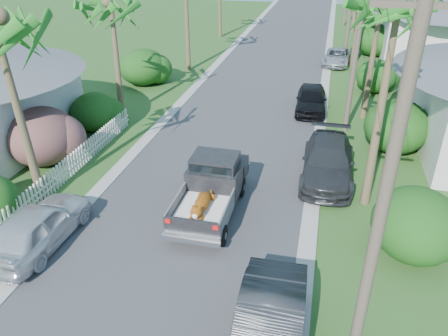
% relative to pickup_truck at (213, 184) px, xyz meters
% --- Properties ---
extents(ground, '(120.00, 120.00, 0.00)m').
position_rel_pickup_truck_xyz_m(ground, '(-0.60, -4.20, -1.01)').
color(ground, '#345A21').
rests_on(ground, ground).
extents(road, '(8.00, 100.00, 0.02)m').
position_rel_pickup_truck_xyz_m(road, '(-0.60, 20.80, -1.00)').
color(road, '#38383A').
rests_on(road, ground).
extents(curb_left, '(0.60, 100.00, 0.06)m').
position_rel_pickup_truck_xyz_m(curb_left, '(-4.90, 20.80, -0.98)').
color(curb_left, '#A5A39E').
rests_on(curb_left, ground).
extents(curb_right, '(0.60, 100.00, 0.06)m').
position_rel_pickup_truck_xyz_m(curb_right, '(3.70, 20.80, -0.98)').
color(curb_right, '#A5A39E').
rests_on(curb_right, ground).
extents(pickup_truck, '(1.98, 5.12, 2.06)m').
position_rel_pickup_truck_xyz_m(pickup_truck, '(0.00, 0.00, 0.00)').
color(pickup_truck, black).
rests_on(pickup_truck, ground).
extents(parked_car_rn, '(1.75, 4.74, 1.55)m').
position_rel_pickup_truck_xyz_m(parked_car_rn, '(3.00, -6.20, -0.23)').
color(parked_car_rn, '#2A2B2E').
rests_on(parked_car_rn, ground).
extents(parked_car_rm, '(2.14, 5.23, 1.52)m').
position_rel_pickup_truck_xyz_m(parked_car_rm, '(4.17, 3.35, -0.25)').
color(parked_car_rm, '#2C2E31').
rests_on(parked_car_rm, ground).
extents(parked_car_rf, '(1.84, 4.31, 1.45)m').
position_rel_pickup_truck_xyz_m(parked_car_rf, '(3.00, 11.17, -0.28)').
color(parked_car_rf, black).
rests_on(parked_car_rf, ground).
extents(parked_car_rd, '(2.48, 4.52, 1.20)m').
position_rel_pickup_truck_xyz_m(parked_car_rd, '(4.40, 22.03, -0.41)').
color(parked_car_rd, '#B3B5BB').
rests_on(parked_car_rd, ground).
extents(parked_car_ln, '(1.86, 4.41, 1.49)m').
position_rel_pickup_truck_xyz_m(parked_car_ln, '(-5.08, -3.59, -0.27)').
color(parked_car_ln, silver).
rests_on(parked_car_ln, ground).
extents(palm_l_b, '(4.40, 4.40, 7.40)m').
position_rel_pickup_truck_xyz_m(palm_l_b, '(-7.40, 7.80, 5.14)').
color(palm_l_b, brown).
rests_on(palm_l_b, ground).
extents(palm_r_a, '(4.40, 4.40, 8.70)m').
position_rel_pickup_truck_xyz_m(palm_r_a, '(5.70, 1.80, 6.41)').
color(palm_r_a, brown).
rests_on(palm_r_a, ground).
extents(palm_r_b, '(4.40, 4.40, 7.20)m').
position_rel_pickup_truck_xyz_m(palm_r_b, '(6.00, 10.80, 4.94)').
color(palm_r_b, brown).
rests_on(palm_r_b, ground).
extents(shrub_l_b, '(3.00, 3.30, 2.60)m').
position_rel_pickup_truck_xyz_m(shrub_l_b, '(-8.40, 1.80, 0.29)').
color(shrub_l_b, '#9F1657').
rests_on(shrub_l_b, ground).
extents(shrub_l_c, '(2.40, 2.64, 2.00)m').
position_rel_pickup_truck_xyz_m(shrub_l_c, '(-8.00, 5.80, -0.01)').
color(shrub_l_c, '#1A4413').
rests_on(shrub_l_c, ground).
extents(shrub_l_d, '(3.20, 3.52, 2.40)m').
position_rel_pickup_truck_xyz_m(shrub_l_d, '(-8.60, 13.80, 0.19)').
color(shrub_l_d, '#1A4413').
rests_on(shrub_l_d, ground).
extents(shrub_r_a, '(2.80, 3.08, 2.30)m').
position_rel_pickup_truck_xyz_m(shrub_r_a, '(7.00, -1.20, 0.14)').
color(shrub_r_a, '#1A4413').
rests_on(shrub_r_a, ground).
extents(shrub_r_b, '(3.00, 3.30, 2.50)m').
position_rel_pickup_truck_xyz_m(shrub_r_b, '(7.20, 6.80, 0.24)').
color(shrub_r_b, '#1A4413').
rests_on(shrub_r_b, ground).
extents(shrub_r_c, '(2.60, 2.86, 2.10)m').
position_rel_pickup_truck_xyz_m(shrub_r_c, '(6.90, 15.80, 0.04)').
color(shrub_r_c, '#1A4413').
rests_on(shrub_r_c, ground).
extents(shrub_r_d, '(3.20, 3.52, 2.60)m').
position_rel_pickup_truck_xyz_m(shrub_r_d, '(7.40, 25.80, 0.29)').
color(shrub_r_d, '#1A4413').
rests_on(shrub_r_d, ground).
extents(picket_fence, '(0.10, 11.00, 1.00)m').
position_rel_pickup_truck_xyz_m(picket_fence, '(-6.60, 1.30, -0.51)').
color(picket_fence, white).
rests_on(picket_fence, ground).
extents(house_right_far, '(9.00, 8.00, 4.60)m').
position_rel_pickup_truck_xyz_m(house_right_far, '(12.40, 25.80, 1.11)').
color(house_right_far, silver).
rests_on(house_right_far, ground).
extents(utility_pole_a, '(1.60, 0.26, 9.00)m').
position_rel_pickup_truck_xyz_m(utility_pole_a, '(5.00, -6.20, 3.59)').
color(utility_pole_a, brown).
rests_on(utility_pole_a, ground).
extents(utility_pole_b, '(1.60, 0.26, 9.00)m').
position_rel_pickup_truck_xyz_m(utility_pole_b, '(5.00, 8.80, 3.59)').
color(utility_pole_b, brown).
rests_on(utility_pole_b, ground).
extents(utility_pole_c, '(1.60, 0.26, 9.00)m').
position_rel_pickup_truck_xyz_m(utility_pole_c, '(5.00, 23.80, 3.59)').
color(utility_pole_c, brown).
rests_on(utility_pole_c, ground).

